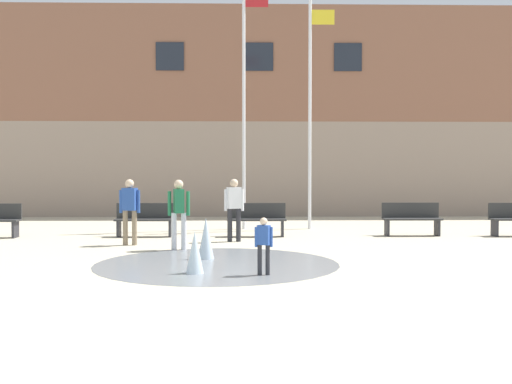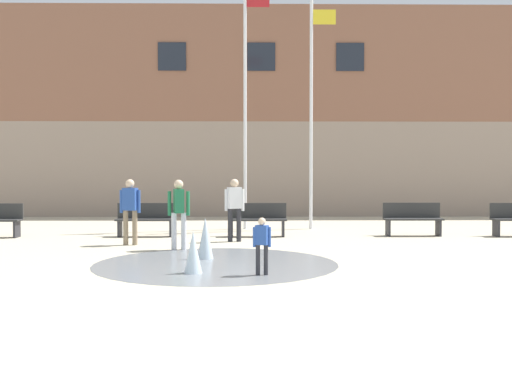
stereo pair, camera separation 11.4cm
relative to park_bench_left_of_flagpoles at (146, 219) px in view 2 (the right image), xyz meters
The scene contains 12 objects.
ground_plane 10.80m from the park_bench_left_of_flagpoles, 72.06° to the right, with size 100.00×100.00×0.00m, color #BCB299.
library_building 11.43m from the park_bench_left_of_flagpoles, 72.08° to the left, with size 36.00×6.05×8.37m.
splash_fountain 5.40m from the park_bench_left_of_flagpoles, 67.84° to the right, with size 4.68×4.68×0.84m.
park_bench_left_of_flagpoles is the anchor object (origin of this frame).
park_bench_under_left_flagpole 3.05m from the park_bench_left_of_flagpoles, ahead, with size 1.60×0.44×0.91m.
park_bench_near_trashcan 7.36m from the park_bench_left_of_flagpoles, ahead, with size 1.60×0.44×0.91m.
adult_watching 1.99m from the park_bench_left_of_flagpoles, 91.51° to the right, with size 0.50×0.28×1.59m.
adult_near_bench 2.79m from the park_bench_left_of_flagpoles, 27.06° to the right, with size 0.50×0.31×1.59m.
adult_in_red 3.14m from the park_bench_left_of_flagpoles, 66.75° to the right, with size 0.50×0.38×1.59m.
child_running 6.93m from the park_bench_left_of_flagpoles, 64.08° to the right, with size 0.31×0.20×0.99m.
flagpole_left 5.01m from the park_bench_left_of_flagpoles, 38.01° to the left, with size 0.80×0.10×7.68m.
flagpole_right 6.22m from the park_bench_left_of_flagpoles, 24.11° to the left, with size 0.80×0.10×7.16m.
Camera 2 is at (-0.54, -6.11, 1.75)m, focal length 42.00 mm.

